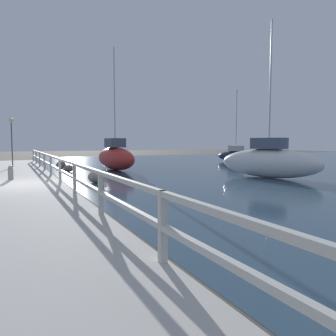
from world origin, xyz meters
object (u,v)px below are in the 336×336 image
object	(u,v)px
sailboat_navy	(236,155)
dock_lamp	(11,129)
sailboat_red	(115,157)
mooring_bollard	(11,173)
sailboat_white	(269,162)

from	to	relation	value
sailboat_navy	dock_lamp	bearing A→B (deg)	170.18
sailboat_red	sailboat_navy	size ratio (longest dim) A/B	1.20
mooring_bollard	sailboat_white	xyz separation A→B (m)	(12.30, -2.14, 0.27)
mooring_bollard	sailboat_navy	world-z (taller)	sailboat_navy
sailboat_white	mooring_bollard	bearing A→B (deg)	152.51
sailboat_white	sailboat_navy	distance (m)	14.19
sailboat_red	sailboat_navy	bearing A→B (deg)	13.60
sailboat_white	sailboat_red	size ratio (longest dim) A/B	0.99
dock_lamp	sailboat_white	world-z (taller)	sailboat_white
mooring_bollard	sailboat_navy	distance (m)	21.97
dock_lamp	sailboat_navy	size ratio (longest dim) A/B	0.45
dock_lamp	sailboat_red	bearing A→B (deg)	-14.48
sailboat_navy	sailboat_red	bearing A→B (deg)	-179.97
dock_lamp	sailboat_red	xyz separation A→B (m)	(6.30, -1.63, -1.85)
sailboat_red	sailboat_navy	world-z (taller)	sailboat_red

